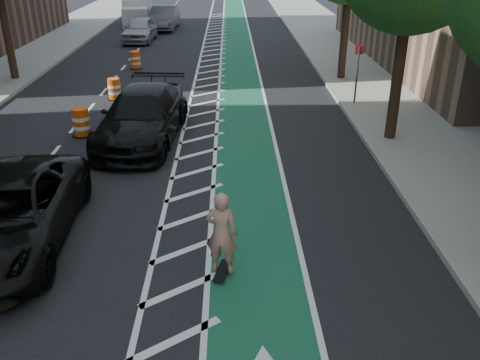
{
  "coord_description": "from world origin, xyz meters",
  "views": [
    {
      "loc": [
        2.48,
        -8.09,
        6.21
      ],
      "look_at": [
        2.71,
        2.68,
        1.1
      ],
      "focal_mm": 38.0,
      "sensor_mm": 36.0,
      "label": 1
    }
  ],
  "objects_px": {
    "suv_far": "(142,116)",
    "barrel_a": "(81,123)",
    "suv_near": "(8,214)",
    "skateboarder": "(222,233)"
  },
  "relations": [
    {
      "from": "suv_near",
      "to": "skateboarder",
      "type": "bearing_deg",
      "value": -17.21
    },
    {
      "from": "suv_near",
      "to": "suv_far",
      "type": "relative_size",
      "value": 0.96
    },
    {
      "from": "skateboarder",
      "to": "suv_near",
      "type": "relative_size",
      "value": 0.31
    },
    {
      "from": "suv_near",
      "to": "barrel_a",
      "type": "bearing_deg",
      "value": 89.71
    },
    {
      "from": "suv_near",
      "to": "suv_far",
      "type": "bearing_deg",
      "value": 71.04
    },
    {
      "from": "skateboarder",
      "to": "suv_near",
      "type": "bearing_deg",
      "value": -1.06
    },
    {
      "from": "barrel_a",
      "to": "skateboarder",
      "type": "bearing_deg",
      "value": -58.96
    },
    {
      "from": "suv_far",
      "to": "barrel_a",
      "type": "bearing_deg",
      "value": 173.93
    },
    {
      "from": "suv_near",
      "to": "barrel_a",
      "type": "distance_m",
      "value": 7.04
    },
    {
      "from": "suv_near",
      "to": "barrel_a",
      "type": "relative_size",
      "value": 5.69
    }
  ]
}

